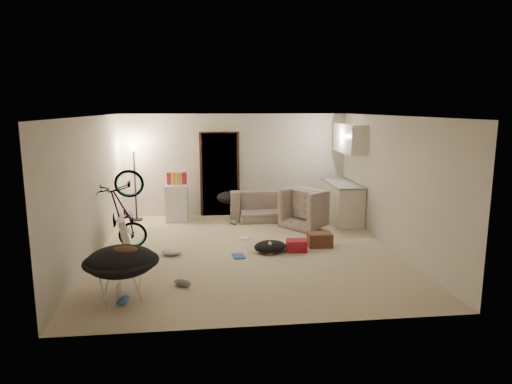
{
  "coord_description": "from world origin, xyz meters",
  "views": [
    {
      "loc": [
        -0.79,
        -8.18,
        2.66
      ],
      "look_at": [
        0.23,
        0.6,
        1.01
      ],
      "focal_mm": 32.0,
      "sensor_mm": 36.0,
      "label": 1
    }
  ],
  "objects": [
    {
      "name": "floor_lamp",
      "position": [
        -2.4,
        2.65,
        1.31
      ],
      "size": [
        0.28,
        0.28,
        1.81
      ],
      "color": "black",
      "rests_on": "floor"
    },
    {
      "name": "juicer",
      "position": [
        0.39,
        -0.2,
        0.1
      ],
      "size": [
        0.17,
        0.17,
        0.25
      ],
      "color": "#EBE6CC",
      "rests_on": "floor"
    },
    {
      "name": "clothes_lump_c",
      "position": [
        -1.41,
        -0.06,
        0.06
      ],
      "size": [
        0.52,
        0.52,
        0.12
      ],
      "primitive_type": "ellipsoid",
      "rotation": [
        0.0,
        0.0,
        -0.76
      ],
      "color": "silver",
      "rests_on": "floor"
    },
    {
      "name": "bicycle",
      "position": [
        -2.3,
        0.32,
        0.41
      ],
      "size": [
        1.6,
        0.77,
        0.91
      ],
      "primitive_type": "imported",
      "rotation": [
        0.0,
        -0.17,
        1.63
      ],
      "color": "black",
      "rests_on": "floor"
    },
    {
      "name": "door_trim",
      "position": [
        -0.4,
        2.94,
        1.02
      ],
      "size": [
        0.97,
        0.04,
        2.1
      ],
      "primitive_type": "cube",
      "color": "#331D11",
      "rests_on": "floor"
    },
    {
      "name": "armchair",
      "position": [
        1.65,
        1.64,
        0.33
      ],
      "size": [
        1.29,
        1.32,
        0.65
      ],
      "primitive_type": "imported",
      "rotation": [
        0.0,
        0.0,
        2.18
      ],
      "color": "#3E473E",
      "rests_on": "floor"
    },
    {
      "name": "floor",
      "position": [
        0.0,
        0.0,
        -0.01
      ],
      "size": [
        5.5,
        6.0,
        0.02
      ],
      "primitive_type": "cube",
      "color": "beige",
      "rests_on": "ground"
    },
    {
      "name": "snack_box_2",
      "position": [
        -1.37,
        2.55,
        1.0
      ],
      "size": [
        0.11,
        0.09,
        0.3
      ],
      "primitive_type": "cube",
      "rotation": [
        0.0,
        0.0,
        0.22
      ],
      "color": "gold",
      "rests_on": "mini_fridge"
    },
    {
      "name": "wall_right",
      "position": [
        2.76,
        0.0,
        1.25
      ],
      "size": [
        0.02,
        6.0,
        2.5
      ],
      "primitive_type": "cube",
      "color": "silver",
      "rests_on": "floor"
    },
    {
      "name": "ceiling",
      "position": [
        0.0,
        0.0,
        2.51
      ],
      "size": [
        5.5,
        6.0,
        0.02
      ],
      "primitive_type": "cube",
      "color": "white",
      "rests_on": "wall_back"
    },
    {
      "name": "book_asset",
      "position": [
        -2.04,
        -1.96,
        0.01
      ],
      "size": [
        0.24,
        0.2,
        0.02
      ],
      "primitive_type": "imported",
      "rotation": [
        0.0,
        0.0,
        1.32
      ],
      "color": "#A81929",
      "rests_on": "floor"
    },
    {
      "name": "drink_case_a",
      "position": [
        1.41,
        0.12,
        0.13
      ],
      "size": [
        0.47,
        0.34,
        0.26
      ],
      "primitive_type": "cube",
      "rotation": [
        0.0,
        0.0,
        -0.03
      ],
      "color": "brown",
      "rests_on": "floor"
    },
    {
      "name": "shoe_2",
      "position": [
        -1.93,
        -2.16,
        0.05
      ],
      "size": [
        0.2,
        0.31,
        0.11
      ],
      "primitive_type": "ellipsoid",
      "rotation": [
        0.0,
        0.0,
        1.26
      ],
      "color": "#3158B3",
      "rests_on": "floor"
    },
    {
      "name": "clothes_lump_a",
      "position": [
        0.41,
        -0.1,
        0.1
      ],
      "size": [
        0.76,
        0.71,
        0.2
      ],
      "primitive_type": "ellipsoid",
      "rotation": [
        0.0,
        0.0,
        0.36
      ],
      "color": "black",
      "rests_on": "floor"
    },
    {
      "name": "wall_back",
      "position": [
        0.0,
        3.01,
        1.25
      ],
      "size": [
        5.5,
        0.02,
        2.5
      ],
      "primitive_type": "cube",
      "color": "silver",
      "rests_on": "floor"
    },
    {
      "name": "tv_box",
      "position": [
        -2.3,
        0.35,
        0.33
      ],
      "size": [
        0.45,
        1.02,
        0.66
      ],
      "primitive_type": "cube",
      "rotation": [
        0.0,
        -0.21,
        0.21
      ],
      "color": "silver",
      "rests_on": "floor"
    },
    {
      "name": "sofa",
      "position": [
        0.74,
        2.45,
        0.27
      ],
      "size": [
        1.84,
        0.73,
        0.54
      ],
      "primitive_type": "imported",
      "rotation": [
        0.0,
        0.0,
        3.14
      ],
      "color": "#3E473E",
      "rests_on": "floor"
    },
    {
      "name": "sofa_drape",
      "position": [
        -0.21,
        2.45,
        0.54
      ],
      "size": [
        0.65,
        0.58,
        0.28
      ],
      "primitive_type": "ellipsoid",
      "rotation": [
        0.0,
        0.0,
        -0.23
      ],
      "color": "black",
      "rests_on": "sofa"
    },
    {
      "name": "wall_front",
      "position": [
        0.0,
        -3.01,
        1.25
      ],
      "size": [
        5.5,
        0.02,
        2.5
      ],
      "primitive_type": "cube",
      "color": "silver",
      "rests_on": "floor"
    },
    {
      "name": "counter_top",
      "position": [
        2.43,
        2.0,
        0.9
      ],
      "size": [
        0.64,
        1.54,
        0.04
      ],
      "primitive_type": "cube",
      "color": "gray",
      "rests_on": "kitchen_counter"
    },
    {
      "name": "newspaper",
      "position": [
        -0.8,
        1.97,
        0.0
      ],
      "size": [
        0.56,
        0.63,
        0.01
      ],
      "primitive_type": "cube",
      "rotation": [
        0.0,
        0.0,
        0.36
      ],
      "color": "#B7B4A9",
      "rests_on": "floor"
    },
    {
      "name": "hoodie",
      "position": [
        -1.91,
        -1.96,
        0.65
      ],
      "size": [
        0.48,
        0.4,
        0.22
      ],
      "primitive_type": "ellipsoid",
      "rotation": [
        0.0,
        0.0,
        0.0
      ],
      "color": "#50301B",
      "rests_on": "saucer_chair"
    },
    {
      "name": "shoe_3",
      "position": [
        -1.14,
        -1.61,
        0.05
      ],
      "size": [
        0.31,
        0.26,
        0.11
      ],
      "primitive_type": "ellipsoid",
      "rotation": [
        0.0,
        0.0,
        -0.55
      ],
      "color": "slate",
      "rests_on": "floor"
    },
    {
      "name": "book_white",
      "position": [
        0.0,
        0.8,
        0.01
      ],
      "size": [
        0.24,
        0.27,
        0.02
      ],
      "primitive_type": "cube",
      "rotation": [
        0.0,
        0.0,
        -0.28
      ],
      "color": "silver",
      "rests_on": "floor"
    },
    {
      "name": "kitchen_uppers",
      "position": [
        2.56,
        2.0,
        1.95
      ],
      "size": [
        0.38,
        1.4,
        0.65
      ],
      "primitive_type": "cube",
      "color": "silver",
      "rests_on": "wall_right"
    },
    {
      "name": "snack_box_3",
      "position": [
        -1.25,
        2.55,
        1.0
      ],
      "size": [
        0.12,
        0.09,
        0.3
      ],
      "primitive_type": "cube",
      "rotation": [
        0.0,
        0.0,
        -0.27
      ],
      "color": "#A81929",
      "rests_on": "mini_fridge"
    },
    {
      "name": "snack_box_0",
      "position": [
        -1.61,
        2.55,
        1.0
      ],
      "size": [
        0.11,
        0.08,
        0.3
      ],
      "primitive_type": "cube",
      "rotation": [
        0.0,
        0.0,
        0.11
      ],
      "color": "#A81929",
      "rests_on": "mini_fridge"
    },
    {
      "name": "shoe_0",
      "position": [
        0.68,
        2.41,
        0.05
      ],
      "size": [
        0.28,
        0.23,
        0.1
      ],
      "primitive_type": "ellipsoid",
      "rotation": [
        0.0,
        0.0,
        0.54
      ],
      "color": "#3158B3",
      "rests_on": "floor"
    },
    {
      "name": "drink_case_b",
      "position": [
        0.9,
        -0.13,
        0.11
      ],
      "size": [
        0.39,
        0.3,
        0.22
      ],
      "primitive_type": "cube",
      "rotation": [
        0.0,
        0.0,
        -0.07
      ],
      "color": "#A81929",
      "rests_on": "floor"
    },
    {
      "name": "snack_box_1",
      "position": [
        -1.49,
        2.55,
        1.0
      ],
      "size": [
        0.11,
        0.08,
        0.3
      ],
      "primitive_type": "cube",
      "rotation": [
        0.0,
        0.0,
        -0.14
      ],
      "color": "orange",
      "rests_on": "mini_fridge"
    },
    {
      "name": "kitchen_counter",
      "position": [
        2.43,
        2.0,
        0.44
      ],
      "size": [
        0.6,
        1.5,
        0.88
      ],
      "primitive_type": "cube",
      "color": "silver",
      "rests_on": "floor"
    },
    {
      "name": "shoe_1",
      "position": [
        -0.14,
        1.99,
        0.05
      ],
      "size": [
        0.24,
        0.3,
        0.1
      ],
      "primitive_type": "ellipsoid",
      "rotation": [
        0.0,
        0.0,
        -1.06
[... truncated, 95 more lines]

